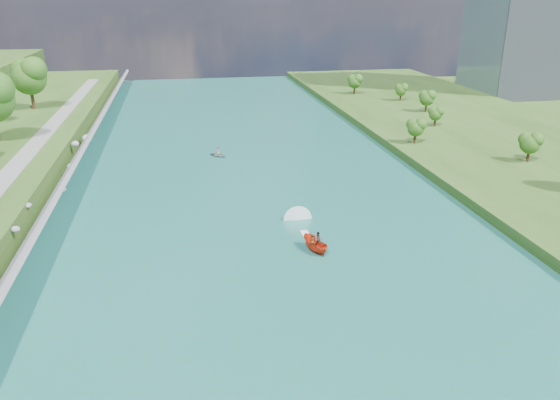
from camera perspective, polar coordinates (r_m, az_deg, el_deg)
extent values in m
plane|color=#2D5119|center=(52.44, 0.92, -9.71)|extent=(260.00, 260.00, 0.00)
cube|color=#1A6452|center=(70.11, -2.31, -1.46)|extent=(55.00, 240.00, 0.10)
cube|color=slate|center=(70.89, -23.49, -1.49)|extent=(3.54, 236.00, 4.05)
ellipsoid|color=gray|center=(64.61, -25.92, -2.77)|extent=(0.93, 0.78, 0.71)
ellipsoid|color=gray|center=(70.89, -24.85, -0.51)|extent=(0.92, 1.04, 0.58)
ellipsoid|color=gray|center=(80.85, -21.78, 1.00)|extent=(1.04, 0.92, 0.65)
ellipsoid|color=gray|center=(88.43, -20.97, 3.29)|extent=(1.24, 1.18, 0.94)
ellipsoid|color=gray|center=(98.14, -20.61, 5.51)|extent=(1.29, 1.23, 0.97)
ellipsoid|color=gray|center=(106.14, -19.52, 6.12)|extent=(1.76, 2.20, 1.40)
ellipsoid|color=#1E5316|center=(127.68, -24.72, 11.43)|extent=(7.57, 7.57, 12.62)
ellipsoid|color=#1E5316|center=(94.63, 24.65, 5.28)|extent=(3.36, 3.36, 5.61)
ellipsoid|color=#1E5316|center=(100.01, 14.01, 7.26)|extent=(3.21, 3.21, 5.35)
ellipsoid|color=#1E5316|center=(114.46, 15.95, 8.57)|extent=(2.79, 2.79, 4.65)
ellipsoid|color=#1E5316|center=(128.08, 15.09, 10.15)|extent=(3.46, 3.46, 5.77)
ellipsoid|color=#1E5316|center=(140.36, 12.53, 11.10)|extent=(3.01, 3.01, 5.02)
ellipsoid|color=#1E5316|center=(147.68, 7.82, 12.08)|extent=(3.68, 3.68, 6.13)
imported|color=red|center=(60.00, 3.67, -4.62)|extent=(2.72, 4.37, 1.58)
imported|color=#66605B|center=(59.40, 3.40, -4.49)|extent=(0.66, 0.49, 1.64)
imported|color=#66605B|center=(60.40, 4.03, -4.07)|extent=(0.99, 0.93, 1.61)
cube|color=white|center=(62.96, 3.00, -4.10)|extent=(0.90, 5.00, 0.06)
imported|color=gray|center=(95.26, -6.46, 4.75)|extent=(3.80, 3.88, 0.66)
imported|color=#66605B|center=(95.09, -6.47, 5.10)|extent=(0.70, 0.47, 1.39)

